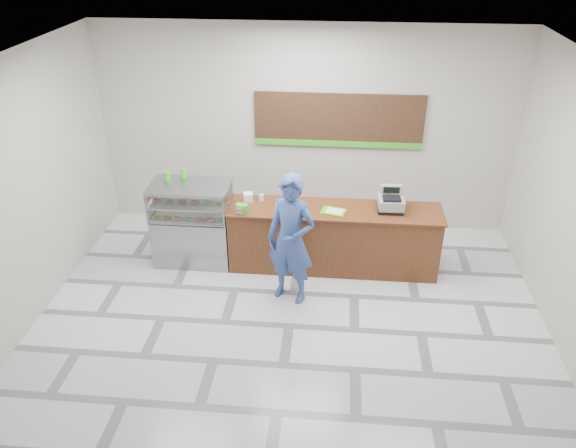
# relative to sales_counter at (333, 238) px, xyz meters

# --- Properties ---
(floor) EXTENTS (7.00, 7.00, 0.00)m
(floor) POSITION_rel_sales_counter_xyz_m (-0.55, -1.55, -0.52)
(floor) COLOR silver
(floor) RESTS_ON ground
(back_wall) EXTENTS (7.00, 0.00, 7.00)m
(back_wall) POSITION_rel_sales_counter_xyz_m (-0.55, 1.45, 1.23)
(back_wall) COLOR #BAB6AB
(back_wall) RESTS_ON floor
(ceiling) EXTENTS (7.00, 7.00, 0.00)m
(ceiling) POSITION_rel_sales_counter_xyz_m (-0.55, -1.55, 2.98)
(ceiling) COLOR silver
(ceiling) RESTS_ON back_wall
(sales_counter) EXTENTS (3.26, 0.76, 1.03)m
(sales_counter) POSITION_rel_sales_counter_xyz_m (0.00, 0.00, 0.00)
(sales_counter) COLOR brown
(sales_counter) RESTS_ON floor
(display_case) EXTENTS (1.22, 0.72, 1.33)m
(display_case) POSITION_rel_sales_counter_xyz_m (-2.22, -0.00, 0.16)
(display_case) COLOR gray
(display_case) RESTS_ON floor
(menu_board) EXTENTS (2.80, 0.06, 0.90)m
(menu_board) POSITION_rel_sales_counter_xyz_m (-0.00, 1.41, 1.42)
(menu_board) COLOR black
(menu_board) RESTS_ON back_wall
(cash_register) EXTENTS (0.39, 0.41, 0.36)m
(cash_register) POSITION_rel_sales_counter_xyz_m (0.83, 0.06, 0.65)
(cash_register) COLOR black
(cash_register) RESTS_ON sales_counter
(card_terminal) EXTENTS (0.10, 0.18, 0.04)m
(card_terminal) POSITION_rel_sales_counter_xyz_m (0.93, -0.02, 0.53)
(card_terminal) COLOR black
(card_terminal) RESTS_ON sales_counter
(serving_tray) EXTENTS (0.41, 0.34, 0.02)m
(serving_tray) POSITION_rel_sales_counter_xyz_m (-0.01, -0.10, 0.52)
(serving_tray) COLOR #56BE05
(serving_tray) RESTS_ON sales_counter
(napkin_box) EXTENTS (0.16, 0.16, 0.12)m
(napkin_box) POSITION_rel_sales_counter_xyz_m (-1.34, 0.17, 0.57)
(napkin_box) COLOR white
(napkin_box) RESTS_ON sales_counter
(straw_cup) EXTENTS (0.07, 0.07, 0.11)m
(straw_cup) POSITION_rel_sales_counter_xyz_m (-1.14, 0.17, 0.57)
(straw_cup) COLOR silver
(straw_cup) RESTS_ON sales_counter
(promo_box) EXTENTS (0.18, 0.14, 0.15)m
(promo_box) POSITION_rel_sales_counter_xyz_m (-1.37, -0.27, 0.59)
(promo_box) COLOR green
(promo_box) RESTS_ON sales_counter
(donut_decal) EXTENTS (0.15, 0.15, 0.00)m
(donut_decal) POSITION_rel_sales_counter_xyz_m (0.06, -0.04, 0.52)
(donut_decal) COLOR #E0688A
(donut_decal) RESTS_ON sales_counter
(green_cup_left) EXTENTS (0.09, 0.09, 0.14)m
(green_cup_left) POSITION_rel_sales_counter_xyz_m (-2.60, 0.15, 0.88)
(green_cup_left) COLOR green
(green_cup_left) RESTS_ON display_case
(green_cup_right) EXTENTS (0.09, 0.09, 0.14)m
(green_cup_right) POSITION_rel_sales_counter_xyz_m (-2.38, 0.28, 0.88)
(green_cup_right) COLOR green
(green_cup_right) RESTS_ON display_case
(customer) EXTENTS (0.82, 0.68, 1.93)m
(customer) POSITION_rel_sales_counter_xyz_m (-0.59, -0.87, 0.45)
(customer) COLOR #364F92
(customer) RESTS_ON floor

